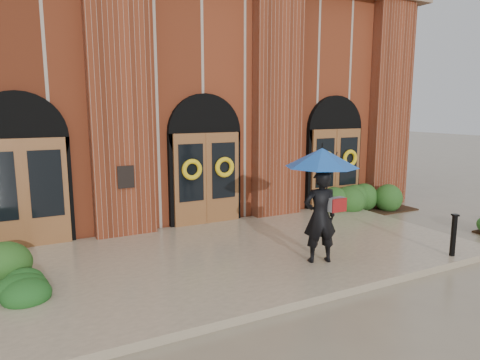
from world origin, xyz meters
TOP-DOWN VIEW (x-y plane):
  - ground at (0.00, 0.00)m, footprint 90.00×90.00m
  - landing at (0.00, 0.15)m, footprint 10.00×5.30m
  - church_building at (0.00, 8.78)m, footprint 16.20×12.53m
  - man_with_umbrella at (0.86, -1.16)m, footprint 1.87×1.87m
  - metal_post at (3.63, -2.22)m, footprint 0.16×0.16m
  - hedge_wall_right at (5.20, 2.20)m, footprint 3.26×1.30m

SIDE VIEW (x-z plane):
  - ground at x=0.00m, z-range 0.00..0.00m
  - landing at x=0.00m, z-range 0.00..0.15m
  - hedge_wall_right at x=5.20m, z-range 0.00..0.84m
  - metal_post at x=3.63m, z-range 0.17..1.10m
  - man_with_umbrella at x=0.86m, z-range 0.62..3.00m
  - church_building at x=0.00m, z-range 0.00..7.00m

